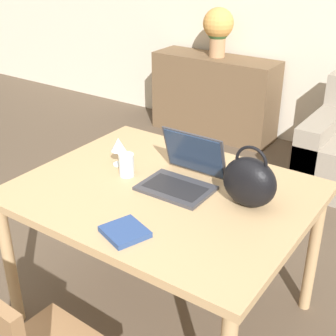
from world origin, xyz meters
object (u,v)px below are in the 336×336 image
Objects in this scene: laptop at (185,172)px; flower_vase at (218,28)px; drinking_glass at (127,165)px; wine_glass at (118,146)px; handbag at (249,182)px.

flower_vase reaches higher than laptop.
wine_glass is (-0.11, 0.08, 0.05)m from drinking_glass.
laptop is at bearing 2.33° from wine_glass.
handbag reaches higher than wine_glass.
handbag is (0.63, 0.08, 0.06)m from drinking_glass.
flower_vase is at bearing 115.67° from laptop.
handbag is at bearing 7.32° from drinking_glass.
laptop is 2.23× the size of wine_glass.
wine_glass is (-0.40, -0.02, 0.04)m from laptop.
laptop is 2.59m from flower_vase.
drinking_glass is (-0.29, -0.09, -0.01)m from laptop.
flower_vase is (-0.83, 2.42, 0.24)m from drinking_glass.
laptop is 0.73× the size of flower_vase.
drinking_glass is 0.40× the size of handbag.
drinking_glass is 2.57m from flower_vase.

